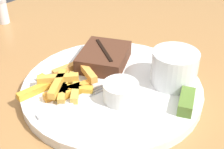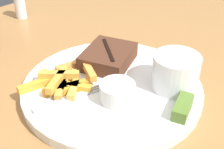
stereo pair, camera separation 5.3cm
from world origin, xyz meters
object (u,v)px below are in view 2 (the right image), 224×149
(pickle_spear, at_px, (183,107))
(coleslaw_cup, at_px, (176,70))
(dinner_plate, at_px, (112,88))
(fork_utensil, at_px, (68,99))
(steak_portion, at_px, (108,57))
(dipping_sauce_cup, at_px, (117,91))
(salt_shaker, at_px, (20,6))

(pickle_spear, bearing_deg, coleslaw_cup, 46.86)
(dinner_plate, height_order, pickle_spear, pickle_spear)
(dinner_plate, relative_size, coleslaw_cup, 3.94)
(dinner_plate, relative_size, fork_utensil, 2.36)
(dinner_plate, height_order, coleslaw_cup, coleslaw_cup)
(dinner_plate, bearing_deg, coleslaw_cup, -47.59)
(steak_portion, bearing_deg, dipping_sauce_cup, -126.47)
(dinner_plate, xyz_separation_m, dipping_sauce_cup, (-0.02, -0.04, 0.03))
(coleslaw_cup, bearing_deg, dinner_plate, 132.41)
(steak_portion, xyz_separation_m, coleslaw_cup, (0.03, -0.13, 0.02))
(dipping_sauce_cup, distance_m, fork_utensil, 0.08)
(steak_portion, bearing_deg, coleslaw_cup, -77.74)
(fork_utensil, distance_m, salt_shaker, 0.41)
(dinner_plate, distance_m, fork_utensil, 0.08)
(pickle_spear, bearing_deg, dipping_sauce_cup, 118.29)
(coleslaw_cup, height_order, pickle_spear, coleslaw_cup)
(pickle_spear, bearing_deg, fork_utensil, 125.63)
(dinner_plate, distance_m, coleslaw_cup, 0.12)
(fork_utensil, bearing_deg, dipping_sauce_cup, -31.91)
(salt_shaker, bearing_deg, coleslaw_cup, -88.32)
(dinner_plate, height_order, salt_shaker, salt_shaker)
(dipping_sauce_cup, bearing_deg, pickle_spear, -61.71)
(dinner_plate, height_order, steak_portion, steak_portion)
(pickle_spear, bearing_deg, steak_portion, 84.30)
(dipping_sauce_cup, relative_size, fork_utensil, 0.43)
(pickle_spear, distance_m, salt_shaker, 0.53)
(coleslaw_cup, height_order, salt_shaker, coleslaw_cup)
(dinner_plate, bearing_deg, pickle_spear, -79.10)
(steak_portion, relative_size, salt_shaker, 1.95)
(steak_portion, xyz_separation_m, salt_shaker, (0.01, 0.35, 0.00))
(steak_portion, relative_size, fork_utensil, 0.95)
(steak_portion, bearing_deg, fork_utensil, -163.96)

